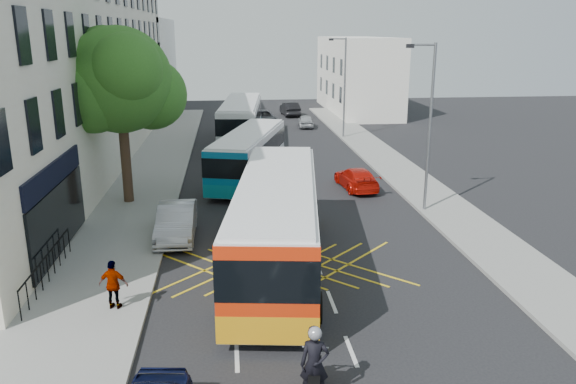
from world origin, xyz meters
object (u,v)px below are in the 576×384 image
object	(u,v)px
street_tree	(119,81)
motorbike	(315,368)
bus_near	(277,223)
bus_mid	(249,155)
parked_car_silver	(177,221)
distant_car_dark	(290,109)
lamp_near	(428,120)
distant_car_silver	(306,121)
distant_car_grey	(262,118)
red_hatchback	(356,178)
bus_far	(241,121)
lamp_far	(344,82)
pedestrian_far	(114,285)

from	to	relation	value
street_tree	motorbike	xyz separation A→B (m)	(7.12, -17.14, -5.31)
bus_near	bus_mid	distance (m)	13.17
parked_car_silver	distant_car_dark	distance (m)	36.88
distant_car_dark	lamp_near	bearing A→B (deg)	90.14
parked_car_silver	motorbike	bearing A→B (deg)	-70.56
bus_mid	parked_car_silver	world-z (taller)	bus_mid
lamp_near	street_tree	bearing A→B (deg)	168.60
distant_car_silver	distant_car_grey	bearing A→B (deg)	-8.89
bus_near	motorbike	size ratio (longest dim) A/B	5.39
distant_car_silver	motorbike	bearing A→B (deg)	87.08
parked_car_silver	red_hatchback	distance (m)	11.75
bus_far	motorbike	world-z (taller)	bus_far
street_tree	parked_car_silver	world-z (taller)	street_tree
bus_near	distant_car_grey	size ratio (longest dim) A/B	2.34
lamp_near	bus_mid	world-z (taller)	lamp_near
lamp_far	distant_car_dark	size ratio (longest dim) A/B	1.84
bus_mid	distant_car_silver	distance (m)	19.76
distant_car_dark	bus_near	bearing A→B (deg)	78.19
bus_far	distant_car_dark	size ratio (longest dim) A/B	2.81
lamp_far	distant_car_grey	distance (m)	10.09
red_hatchback	bus_mid	bearing A→B (deg)	-28.15
bus_mid	distant_car_dark	bearing A→B (deg)	94.36
distant_car_dark	red_hatchback	bearing A→B (deg)	86.39
bus_mid	pedestrian_far	world-z (taller)	bus_mid
street_tree	lamp_far	distance (m)	22.57
red_hatchback	pedestrian_far	size ratio (longest dim) A/B	2.58
pedestrian_far	bus_far	bearing A→B (deg)	-88.56
bus_mid	motorbike	world-z (taller)	bus_mid
motorbike	lamp_near	bearing A→B (deg)	72.55
parked_car_silver	pedestrian_far	size ratio (longest dim) A/B	2.77
bus_far	distant_car_silver	distance (m)	9.49
motorbike	distant_car_grey	bearing A→B (deg)	98.89
motorbike	distant_car_grey	size ratio (longest dim) A/B	0.43
distant_car_grey	bus_mid	bearing A→B (deg)	-102.02
bus_near	red_hatchback	xyz separation A→B (m)	(5.45, 10.63, -1.22)
distant_car_dark	pedestrian_far	world-z (taller)	pedestrian_far
red_hatchback	distant_car_grey	xyz separation A→B (m)	(-3.99, 22.30, 0.14)
bus_mid	distant_car_silver	world-z (taller)	bus_mid
distant_car_dark	lamp_far	bearing A→B (deg)	97.37
bus_near	distant_car_grey	xyz separation A→B (m)	(1.46, 32.93, -1.07)
distant_car_grey	distant_car_dark	size ratio (longest dim) A/B	1.23
motorbike	distant_car_silver	world-z (taller)	motorbike
bus_near	distant_car_dark	bearing A→B (deg)	90.60
lamp_near	distant_car_dark	bearing A→B (deg)	94.97
lamp_far	lamp_near	bearing A→B (deg)	-90.00
distant_car_grey	pedestrian_far	size ratio (longest dim) A/B	3.32
lamp_near	distant_car_silver	size ratio (longest dim) A/B	2.33
motorbike	distant_car_grey	world-z (taller)	motorbike
bus_mid	distant_car_grey	size ratio (longest dim) A/B	1.99
lamp_near	bus_mid	size ratio (longest dim) A/B	0.75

